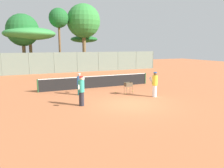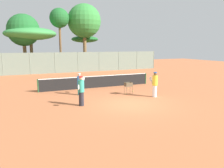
{
  "view_description": "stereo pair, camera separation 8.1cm",
  "coord_description": "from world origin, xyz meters",
  "px_view_note": "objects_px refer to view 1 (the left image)",
  "views": [
    {
      "loc": [
        -6.69,
        -11.82,
        3.68
      ],
      "look_at": [
        -0.37,
        2.22,
        1.0
      ],
      "focal_mm": 35.0,
      "sensor_mm": 36.0,
      "label": 1
    },
    {
      "loc": [
        -6.62,
        -11.86,
        3.68
      ],
      "look_at": [
        -0.37,
        2.22,
        1.0
      ],
      "focal_mm": 35.0,
      "sensor_mm": 36.0,
      "label": 2
    }
  ],
  "objects_px": {
    "player_red_cap": "(81,91)",
    "player_yellow_shirt": "(155,84)",
    "tennis_net": "(97,81)",
    "ball_cart": "(129,85)",
    "player_white_outfit": "(79,84)"
  },
  "relations": [
    {
      "from": "player_red_cap",
      "to": "player_yellow_shirt",
      "type": "xyz_separation_m",
      "value": [
        5.58,
        0.16,
        -0.01
      ]
    },
    {
      "from": "tennis_net",
      "to": "ball_cart",
      "type": "relative_size",
      "value": 10.94
    },
    {
      "from": "player_red_cap",
      "to": "player_yellow_shirt",
      "type": "distance_m",
      "value": 5.58
    },
    {
      "from": "player_white_outfit",
      "to": "player_yellow_shirt",
      "type": "bearing_deg",
      "value": -67.48
    },
    {
      "from": "tennis_net",
      "to": "player_red_cap",
      "type": "xyz_separation_m",
      "value": [
        -3.0,
        -5.28,
        0.4
      ]
    },
    {
      "from": "ball_cart",
      "to": "player_red_cap",
      "type": "bearing_deg",
      "value": -158.43
    },
    {
      "from": "tennis_net",
      "to": "player_yellow_shirt",
      "type": "bearing_deg",
      "value": -63.24
    },
    {
      "from": "tennis_net",
      "to": "ball_cart",
      "type": "height_order",
      "value": "tennis_net"
    },
    {
      "from": "tennis_net",
      "to": "ball_cart",
      "type": "bearing_deg",
      "value": -71.04
    },
    {
      "from": "player_white_outfit",
      "to": "ball_cart",
      "type": "distance_m",
      "value": 3.75
    },
    {
      "from": "ball_cart",
      "to": "tennis_net",
      "type": "bearing_deg",
      "value": 108.96
    },
    {
      "from": "tennis_net",
      "to": "player_yellow_shirt",
      "type": "distance_m",
      "value": 5.75
    },
    {
      "from": "tennis_net",
      "to": "player_red_cap",
      "type": "bearing_deg",
      "value": -119.6
    },
    {
      "from": "player_red_cap",
      "to": "player_yellow_shirt",
      "type": "bearing_deg",
      "value": 122.0
    },
    {
      "from": "player_white_outfit",
      "to": "ball_cart",
      "type": "bearing_deg",
      "value": -57.81
    }
  ]
}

